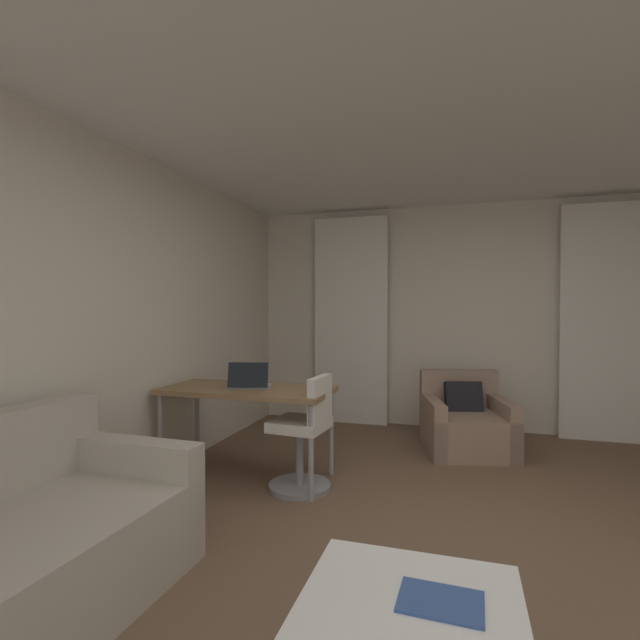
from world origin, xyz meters
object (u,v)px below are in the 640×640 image
(armchair, at_px, (466,425))
(magazine_open, at_px, (441,601))
(desk_chair, at_px, (304,439))
(desk, at_px, (247,395))
(laptop, at_px, (250,383))

(armchair, xyz_separation_m, magazine_open, (-0.11, -3.16, 0.15))
(magazine_open, bearing_deg, desk_chair, 121.56)
(desk, height_order, desk_chair, desk_chair)
(desk_chair, height_order, magazine_open, desk_chair)
(desk, distance_m, laptop, 0.11)
(magazine_open, bearing_deg, armchair, 87.99)
(armchair, relative_size, desk, 0.73)
(laptop, bearing_deg, desk, 147.68)
(armchair, xyz_separation_m, desk_chair, (-1.20, -1.40, 0.14))
(armchair, xyz_separation_m, desk, (-1.72, -1.31, 0.43))
(armchair, distance_m, magazine_open, 3.17)
(armchair, bearing_deg, desk, -142.75)
(desk, distance_m, magazine_open, 2.47)
(armchair, distance_m, laptop, 2.21)
(desk, xyz_separation_m, desk_chair, (0.52, -0.09, -0.29))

